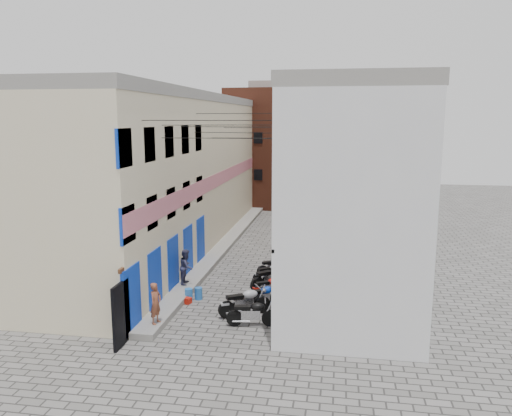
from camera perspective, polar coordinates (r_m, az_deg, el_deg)
The scene contains 21 objects.
ground at distance 17.61m, azimuth -6.67°, elevation -15.33°, with size 90.00×90.00×0.00m, color #5F5C59.
plinth at distance 29.93m, azimuth -3.56°, elevation -4.20°, with size 0.90×26.00×0.25m, color gray.
building_left at distance 29.90m, azimuth -9.17°, elevation 4.19°, with size 5.10×27.00×9.00m.
building_right at distance 28.39m, azimuth 10.37°, elevation 3.86°, with size 5.94×26.00×9.00m.
building_far_brick_left at distance 43.80m, azimuth 0.88°, elevation 6.86°, with size 6.00×6.00×10.00m, color brown.
building_far_brick_right at distance 45.40m, azimuth 7.54°, elevation 5.62°, with size 5.00×6.00×8.00m, color brown.
building_far_concrete at distance 49.48m, azimuth 4.25°, elevation 7.80°, with size 8.00×5.00×11.00m, color gray.
far_shopfront at distance 41.18m, azimuth 3.04°, elevation 1.31°, with size 2.00×0.30×2.40m, color black.
overhead_wires at distance 23.32m, azimuth -1.77°, elevation 9.12°, with size 5.80×13.02×1.32m.
motorcycle_a at distance 18.74m, azimuth -0.45°, elevation -11.78°, with size 0.60×1.91×1.11m, color black, non-canonical shape.
motorcycle_b at distance 19.66m, azimuth -1.30°, elevation -10.50°, with size 0.67×2.13×1.24m, color #A1A2A6, non-canonical shape.
motorcycle_c at distance 20.50m, azimuth 0.75°, elevation -9.89°, with size 0.57×1.81×1.05m, color blue, non-canonical shape.
motorcycle_d at distance 21.68m, azimuth 1.56°, elevation -8.84°, with size 0.54×1.71×0.99m, color red, non-canonical shape.
motorcycle_e at distance 22.54m, azimuth 1.77°, elevation -7.75°, with size 0.68×2.14×1.24m, color black, non-canonical shape.
motorcycle_f at distance 23.43m, azimuth 1.74°, elevation -7.29°, with size 0.57×1.81×1.05m, color #9D9DA1, non-canonical shape.
motorcycle_g at distance 24.38m, azimuth 2.18°, elevation -6.55°, with size 0.59×1.86×1.08m, color black, non-canonical shape.
person_a at distance 18.63m, azimuth -11.39°, elevation -10.61°, with size 0.56×0.36×1.52m, color brown.
person_b at distance 22.64m, azimuth -7.97°, elevation -6.65°, with size 0.77×0.60×1.58m, color #363651.
water_jug_near at distance 21.48m, azimuth -7.70°, elevation -9.79°, with size 0.33×0.33×0.51m, color blue.
water_jug_far at distance 21.58m, azimuth -6.59°, elevation -9.68°, with size 0.33×0.33×0.51m, color blue.
red_crate at distance 21.24m, azimuth -7.96°, elevation -10.43°, with size 0.39×0.29×0.24m, color red.
Camera 1 is at (4.54, -15.23, 7.58)m, focal length 35.00 mm.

